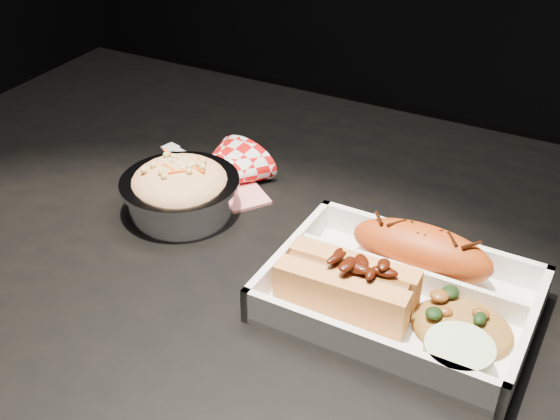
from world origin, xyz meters
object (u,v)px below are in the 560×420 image
Objects in this scene: fried_pastry at (421,250)px; hotdog at (347,282)px; napkin_fork at (217,174)px; food_tray at (400,299)px; dining_table at (289,317)px; foil_coleslaw_cup at (180,189)px.

hotdog is at bearing -119.89° from fried_pastry.
fried_pastry is 0.29m from napkin_fork.
hotdog reaches higher than food_tray.
hotdog is (0.09, -0.05, 0.12)m from dining_table.
napkin_fork is (-0.28, 0.11, 0.01)m from food_tray.
food_tray is 1.84× the size of foil_coleslaw_cup.
fried_pastry is at bearing 90.00° from food_tray.
foil_coleslaw_cup is (-0.24, 0.07, -0.00)m from hotdog.
fried_pastry is 1.07× the size of foil_coleslaw_cup.
napkin_fork is at bearing 159.04° from food_tray.
fried_pastry is 0.09m from hotdog.
foil_coleslaw_cup reaches higher than napkin_fork.
foil_coleslaw_cup reaches higher than dining_table.
fried_pastry is 1.12× the size of hotdog.
napkin_fork is (-0.23, 0.14, -0.02)m from hotdog.
fried_pastry is at bearing 58.60° from hotdog.
hotdog reaches higher than fried_pastry.
food_tray is 0.29m from foil_coleslaw_cup.
dining_table is 8.12× the size of fried_pastry.
foil_coleslaw_cup is at bearing -78.46° from napkin_fork.
food_tray is 1.71× the size of fried_pastry.
food_tray is 0.30m from napkin_fork.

